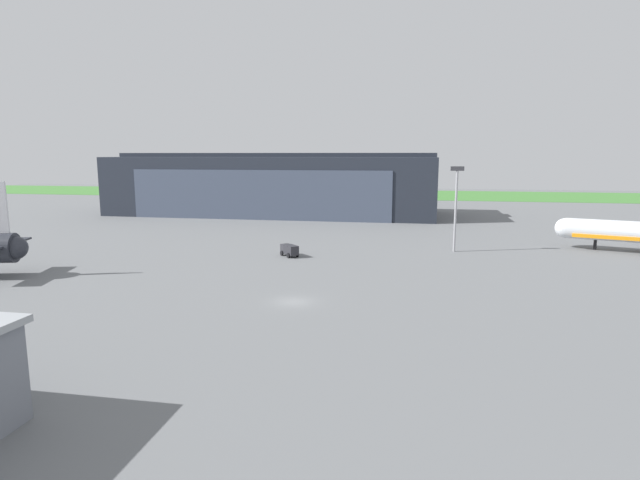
# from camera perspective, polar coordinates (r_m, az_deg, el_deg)

# --- Properties ---
(ground_plane) EXTENTS (440.00, 440.00, 0.00)m
(ground_plane) POSITION_cam_1_polar(r_m,az_deg,el_deg) (63.72, -2.94, -6.85)
(ground_plane) COLOR slate
(grass_field_strip) EXTENTS (440.00, 56.00, 0.08)m
(grass_field_strip) POSITION_cam_1_polar(r_m,az_deg,el_deg) (235.71, 7.00, 5.05)
(grass_field_strip) COLOR #427F36
(grass_field_strip) RESTS_ON ground_plane
(maintenance_hangar) EXTENTS (96.38, 31.37, 18.31)m
(maintenance_hangar) POSITION_cam_1_polar(r_m,az_deg,el_deg) (157.42, -5.22, 6.08)
(maintenance_hangar) COLOR #232833
(maintenance_hangar) RESTS_ON ground_plane
(pushback_tractor) EXTENTS (3.94, 4.13, 2.06)m
(pushback_tractor) POSITION_cam_1_polar(r_m,az_deg,el_deg) (91.37, -3.40, -1.08)
(pushback_tractor) COLOR #2D2D33
(pushback_tractor) RESTS_ON ground_plane
(apron_light_mast) EXTENTS (2.40, 0.50, 15.74)m
(apron_light_mast) POSITION_cam_1_polar(r_m,az_deg,el_deg) (97.83, 14.83, 4.19)
(apron_light_mast) COLOR #99999E
(apron_light_mast) RESTS_ON ground_plane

